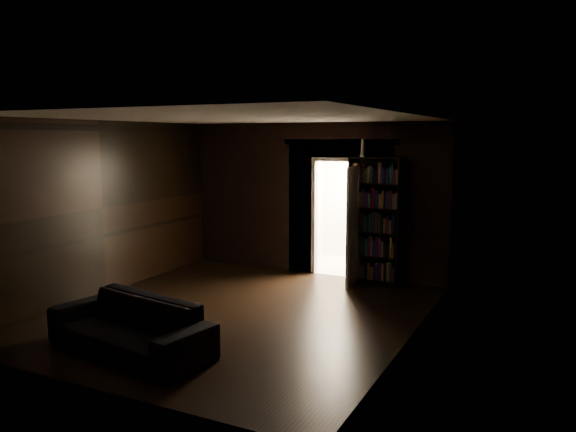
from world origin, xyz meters
TOP-DOWN VIEW (x-y plane):
  - ground at (0.00, 0.00)m, footprint 5.50×5.50m
  - room_walls at (-0.01, 1.07)m, footprint 5.02×5.61m
  - kitchen_alcove at (0.50, 3.87)m, footprint 2.20×1.80m
  - sofa at (-0.39, -1.79)m, footprint 2.28×1.30m
  - bookshelf at (1.25, 2.55)m, footprint 0.95×0.55m
  - refrigerator at (1.10, 4.11)m, footprint 0.88×0.84m
  - door at (0.98, 2.31)m, footprint 0.07×0.85m
  - figurine at (1.00, 2.57)m, footprint 0.13×0.13m
  - bottles at (1.16, 4.14)m, footprint 0.63×0.34m

SIDE VIEW (x-z plane):
  - ground at x=0.00m, z-range 0.00..0.00m
  - sofa at x=-0.39m, z-range 0.00..0.83m
  - refrigerator at x=1.10m, z-range 0.00..1.65m
  - door at x=0.98m, z-range 0.00..2.05m
  - bookshelf at x=1.25m, z-range 0.00..2.20m
  - kitchen_alcove at x=0.50m, z-range -0.09..2.51m
  - room_walls at x=-0.01m, z-range 0.26..3.10m
  - bottles at x=1.16m, z-range 1.65..1.91m
  - figurine at x=1.00m, z-range 2.20..2.50m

